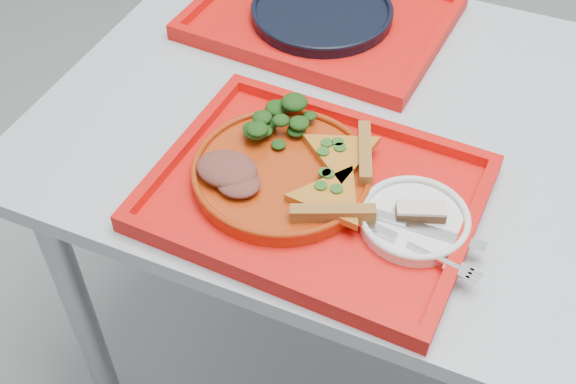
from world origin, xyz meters
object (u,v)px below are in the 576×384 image
at_px(tray_main, 315,197).
at_px(tray_far, 322,20).
at_px(dinner_plate, 282,174).
at_px(dessert_bar, 421,211).
at_px(navy_plate, 322,14).

xyz_separation_m(tray_main, tray_far, (-0.16, 0.42, 0.00)).
xyz_separation_m(dinner_plate, dessert_bar, (0.21, -0.00, 0.01)).
distance_m(tray_far, navy_plate, 0.01).
height_order(tray_far, dinner_plate, dinner_plate).
xyz_separation_m(tray_far, navy_plate, (0.00, 0.00, 0.01)).
xyz_separation_m(tray_main, dessert_bar, (0.15, 0.01, 0.03)).
bearing_deg(navy_plate, tray_main, -69.64).
relative_size(dinner_plate, navy_plate, 1.00).
xyz_separation_m(dinner_plate, navy_plate, (-0.10, 0.41, -0.00)).
relative_size(tray_main, navy_plate, 1.73).
bearing_deg(dinner_plate, tray_far, 103.82).
height_order(tray_main, dinner_plate, dinner_plate).
bearing_deg(tray_far, dessert_bar, -49.81).
distance_m(tray_far, dessert_bar, 0.52).
distance_m(tray_main, navy_plate, 0.45).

